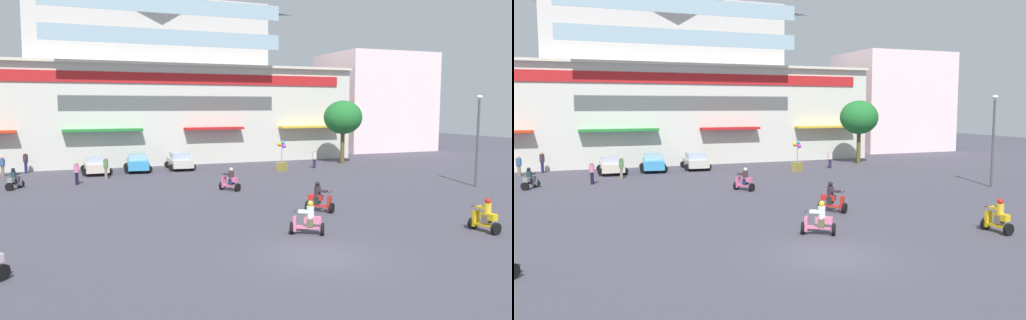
{
  "view_description": "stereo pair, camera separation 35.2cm",
  "coord_description": "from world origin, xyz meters",
  "views": [
    {
      "loc": [
        -8.73,
        -15.76,
        5.4
      ],
      "look_at": [
        2.75,
        13.27,
        2.08
      ],
      "focal_mm": 35.58,
      "sensor_mm": 36.0,
      "label": 1
    },
    {
      "loc": [
        -8.4,
        -15.89,
        5.4
      ],
      "look_at": [
        2.75,
        13.27,
        2.08
      ],
      "focal_mm": 35.58,
      "sensor_mm": 36.0,
      "label": 2
    }
  ],
  "objects": [
    {
      "name": "ground_plane",
      "position": [
        0.0,
        13.0,
        0.0
      ],
      "size": [
        128.0,
        128.0,
        0.0
      ],
      "primitive_type": "plane",
      "color": "#464451"
    },
    {
      "name": "colonial_building",
      "position": [
        0.0,
        35.57,
        7.62
      ],
      "size": [
        39.62,
        15.33,
        18.15
      ],
      "color": "silver",
      "rests_on": "ground"
    },
    {
      "name": "flank_building_right",
      "position": [
        28.39,
        38.01,
        5.89
      ],
      "size": [
        11.95,
        9.92,
        11.78
      ],
      "color": "#FBD6DA",
      "rests_on": "ground"
    },
    {
      "name": "plaza_tree_1",
      "position": [
        16.4,
        25.59,
        4.34
      ],
      "size": [
        3.63,
        3.48,
        5.94
      ],
      "color": "brown",
      "rests_on": "ground"
    },
    {
      "name": "parked_car_0",
      "position": [
        -5.83,
        26.56,
        0.72
      ],
      "size": [
        2.31,
        4.2,
        1.41
      ],
      "color": "beige",
      "rests_on": "ground"
    },
    {
      "name": "parked_car_1",
      "position": [
        -2.51,
        26.81,
        0.78
      ],
      "size": [
        2.47,
        4.07,
        1.55
      ],
      "color": "#3992CD",
      "rests_on": "ground"
    },
    {
      "name": "parked_car_2",
      "position": [
        1.1,
        26.97,
        0.73
      ],
      "size": [
        2.45,
        4.05,
        1.45
      ],
      "color": "beige",
      "rests_on": "ground"
    },
    {
      "name": "scooter_rider_0",
      "position": [
        3.71,
        6.87,
        0.65
      ],
      "size": [
        1.33,
        1.43,
        1.57
      ],
      "color": "black",
      "rests_on": "ground"
    },
    {
      "name": "scooter_rider_2",
      "position": [
        1.55,
        14.78,
        0.63
      ],
      "size": [
        1.21,
        1.45,
        1.5
      ],
      "color": "black",
      "rests_on": "ground"
    },
    {
      "name": "scooter_rider_3",
      "position": [
        -11.37,
        20.46,
        0.58
      ],
      "size": [
        1.11,
        1.56,
        1.43
      ],
      "color": "black",
      "rests_on": "ground"
    },
    {
      "name": "scooter_rider_4",
      "position": [
        1.01,
        2.93,
        0.59
      ],
      "size": [
        1.5,
        1.19,
        1.46
      ],
      "color": "black",
      "rests_on": "ground"
    },
    {
      "name": "scooter_rider_5",
      "position": [
        8.31,
        0.52,
        0.63
      ],
      "size": [
        0.63,
        1.36,
        1.51
      ],
      "color": "black",
      "rests_on": "ground"
    },
    {
      "name": "pedestrian_0",
      "position": [
        12.3,
        23.48,
        0.89
      ],
      "size": [
        0.54,
        0.54,
        1.58
      ],
      "color": "#271E40",
      "rests_on": "ground"
    },
    {
      "name": "pedestrian_1",
      "position": [
        -12.68,
        27.58,
        0.89
      ],
      "size": [
        0.56,
        0.56,
        1.58
      ],
      "color": "#776A56",
      "rests_on": "ground"
    },
    {
      "name": "pedestrian_2",
      "position": [
        -11.09,
        28.92,
        0.99
      ],
      "size": [
        0.53,
        0.53,
        1.74
      ],
      "color": "#211E50",
      "rests_on": "ground"
    },
    {
      "name": "pedestrian_3",
      "position": [
        -7.51,
        21.04,
        0.92
      ],
      "size": [
        0.5,
        0.5,
        1.61
      ],
      "color": "black",
      "rests_on": "ground"
    },
    {
      "name": "pedestrian_4",
      "position": [
        -5.38,
        23.07,
        0.96
      ],
      "size": [
        0.48,
        0.48,
        1.68
      ],
      "color": "slate",
      "rests_on": "ground"
    },
    {
      "name": "streetlamp_near",
      "position": [
        17.55,
        10.29,
        3.63
      ],
      "size": [
        0.4,
        0.4,
        6.15
      ],
      "color": "#474C51",
      "rests_on": "ground"
    },
    {
      "name": "balloon_vendor_cart",
      "position": [
        8.73,
        22.57,
        0.94
      ],
      "size": [
        1.08,
        0.98,
        2.54
      ],
      "color": "olive",
      "rests_on": "ground"
    }
  ]
}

